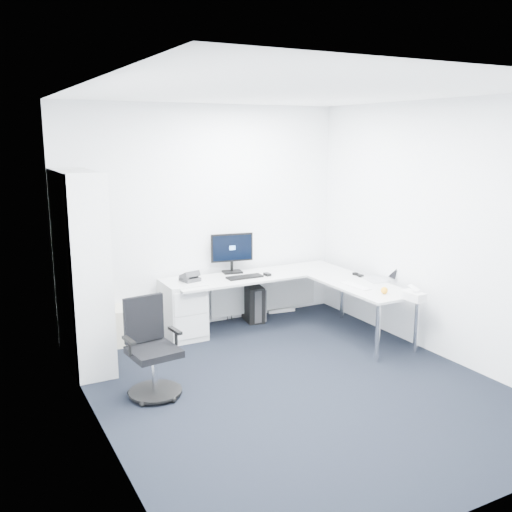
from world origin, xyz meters
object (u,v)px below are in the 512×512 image
bookshelf (82,271)px  monitor (232,253)px  task_chair (154,349)px  laptop (376,270)px  l_desk (272,306)px

bookshelf → monitor: bearing=14.5°
bookshelf → task_chair: 1.24m
bookshelf → task_chair: size_ratio=2.22×
task_chair → laptop: task_chair is taller
bookshelf → monitor: (1.92, 0.49, -0.09)m
l_desk → monitor: 0.84m
task_chair → monitor: monitor is taller
bookshelf → l_desk: bearing=-1.3°
monitor → laptop: (1.35, -1.12, -0.14)m
l_desk → monitor: (-0.26, 0.54, 0.58)m
l_desk → task_chair: bearing=-151.0°
l_desk → laptop: laptop is taller
l_desk → bookshelf: size_ratio=1.12×
l_desk → bookshelf: 2.28m
l_desk → task_chair: task_chair is taller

